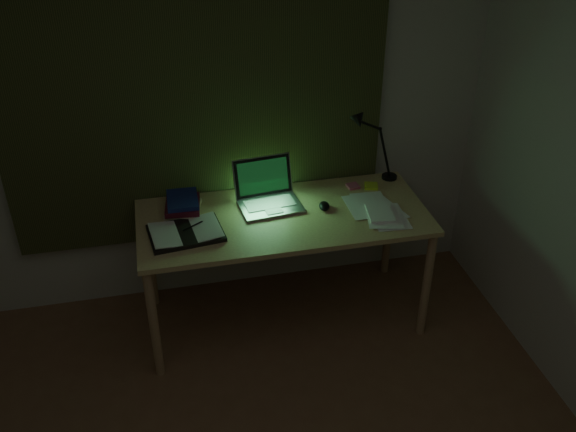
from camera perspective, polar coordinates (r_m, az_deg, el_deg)
name	(u,v)px	position (r m, az deg, el deg)	size (l,w,h in m)	color
wall_back	(195,110)	(3.75, -8.29, 9.29)	(3.50, 0.00, 2.50)	beige
curtain	(193,79)	(3.64, -8.47, 11.96)	(2.20, 0.06, 2.00)	#2D361B
desk	(284,268)	(3.85, -0.39, -4.69)	(1.65, 0.72, 0.75)	tan
laptop	(270,189)	(3.65, -1.57, 2.43)	(0.35, 0.39, 0.25)	#A4A4A8
open_textbook	(186,232)	(3.51, -9.07, -1.44)	(0.39, 0.28, 0.03)	silver
book_stack	(183,204)	(3.71, -9.32, 1.06)	(0.19, 0.23, 0.09)	silver
loose_papers	(371,213)	(3.68, 7.40, 0.28)	(0.31, 0.33, 0.02)	white
mouse	(324,206)	(3.70, 3.25, 0.90)	(0.06, 0.10, 0.04)	black
sticky_yellow	(371,186)	(3.95, 7.40, 2.67)	(0.08, 0.08, 0.02)	#CCDF2E
sticky_pink	(353,186)	(3.94, 5.79, 2.67)	(0.07, 0.07, 0.01)	#D55278
desk_lamp	(393,141)	(3.96, 9.29, 6.59)	(0.34, 0.26, 0.51)	black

